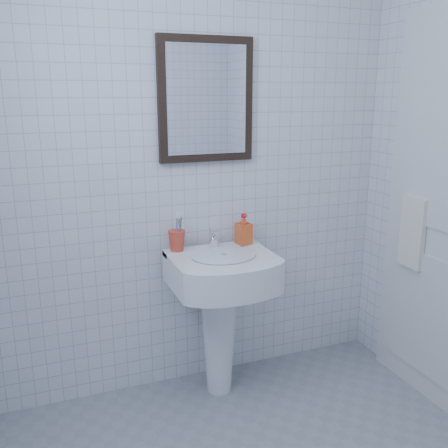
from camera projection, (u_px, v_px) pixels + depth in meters
name	position (u px, v px, depth m)	size (l,w,h in m)	color
wall_back	(196.00, 159.00, 2.60)	(2.20, 0.02, 2.50)	white
washbasin	(220.00, 300.00, 2.60)	(0.52, 0.38, 0.80)	white
faucet	(214.00, 239.00, 2.61)	(0.05, 0.10, 0.12)	white
toothbrush_cup	(177.00, 241.00, 2.56)	(0.09, 0.09, 0.11)	#CD4027
soap_dispenser	(244.00, 229.00, 2.67)	(0.07, 0.08, 0.17)	red
wall_mirror	(206.00, 100.00, 2.52)	(0.50, 0.04, 0.62)	black
bathroom_door	(447.00, 216.00, 2.45)	(0.04, 0.80, 2.00)	silver
towel_ring	(419.00, 199.00, 2.59)	(0.18, 0.18, 0.01)	white
hand_towel	(412.00, 233.00, 2.63)	(0.03, 0.16, 0.38)	white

